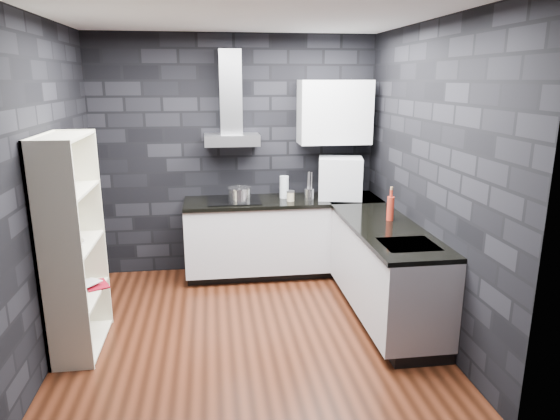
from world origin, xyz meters
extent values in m
plane|color=#451E10|center=(0.00, 0.00, 0.00)|extent=(3.20, 3.20, 0.00)
plane|color=white|center=(0.00, 0.00, 2.70)|extent=(3.20, 3.20, 0.00)
cube|color=black|center=(0.00, 1.62, 1.35)|extent=(3.20, 0.05, 2.70)
cube|color=black|center=(0.00, -1.62, 1.35)|extent=(3.20, 0.05, 2.70)
cube|color=black|center=(-1.62, 0.00, 1.35)|extent=(0.05, 3.20, 2.70)
cube|color=black|center=(1.62, 0.00, 1.35)|extent=(0.05, 3.20, 2.70)
cube|color=black|center=(0.50, 1.34, 0.05)|extent=(2.18, 0.50, 0.10)
cube|color=black|center=(1.34, 0.10, 0.05)|extent=(0.50, 1.78, 0.10)
cube|color=silver|center=(0.50, 1.30, 0.48)|extent=(2.20, 0.60, 0.76)
cube|color=silver|center=(1.30, 0.10, 0.48)|extent=(0.60, 1.80, 0.76)
cube|color=black|center=(0.50, 1.29, 0.88)|extent=(2.20, 0.62, 0.04)
cube|color=black|center=(1.29, 0.10, 0.88)|extent=(0.62, 1.80, 0.04)
cube|color=black|center=(1.30, 1.30, 0.88)|extent=(0.62, 0.62, 0.04)
cube|color=#A3A4A8|center=(-0.05, 1.43, 1.56)|extent=(0.60, 0.34, 0.12)
cube|color=#A3A4A8|center=(-0.05, 1.50, 2.07)|extent=(0.24, 0.20, 0.90)
cube|color=silver|center=(1.10, 1.43, 1.85)|extent=(0.80, 0.35, 0.70)
cube|color=black|center=(-0.05, 1.30, 0.91)|extent=(0.58, 0.50, 0.01)
cube|color=#A3A4A8|center=(1.30, -0.40, 0.89)|extent=(0.44, 0.40, 0.01)
cylinder|color=silver|center=(0.01, 1.20, 0.98)|extent=(0.30, 0.30, 0.14)
cylinder|color=silver|center=(0.52, 1.36, 1.03)|extent=(0.11, 0.11, 0.25)
cylinder|color=tan|center=(0.57, 1.20, 0.95)|extent=(0.11, 0.11, 0.10)
cylinder|color=silver|center=(0.78, 1.21, 0.97)|extent=(0.12, 0.12, 0.13)
cube|color=silver|center=(1.15, 1.26, 1.12)|extent=(0.55, 0.47, 0.48)
cylinder|color=#A0291A|center=(1.39, 0.30, 1.01)|extent=(0.08, 0.08, 0.23)
cube|color=beige|center=(-1.42, -0.07, 0.90)|extent=(0.59, 0.87, 1.80)
imported|color=silver|center=(-1.42, -0.19, 0.94)|extent=(0.27, 0.27, 0.06)
imported|color=maroon|center=(-1.40, 0.09, 0.57)|extent=(0.17, 0.10, 0.24)
imported|color=#B2B2B2|center=(-1.43, 0.12, 0.59)|extent=(0.13, 0.10, 0.20)
camera|label=1|loc=(-0.28, -4.10, 2.21)|focal=32.00mm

